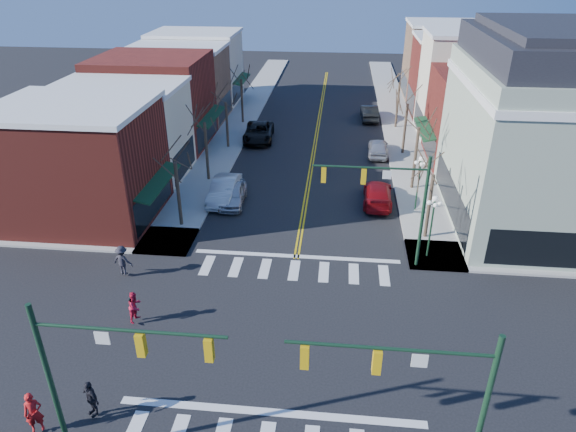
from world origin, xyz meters
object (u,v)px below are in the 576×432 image
(car_left_near, at_px, (233,194))
(pedestrian_red_a, at_px, (34,413))
(car_right_far, at_px, (369,112))
(car_left_far, at_px, (259,132))
(car_right_near, at_px, (378,194))
(lamppost_corner, at_px, (433,216))
(victorian_corner, at_px, (555,131))
(lamppost_midblock, at_px, (419,174))
(car_left_mid, at_px, (224,190))
(car_right_mid, at_px, (378,147))
(pedestrian_red_b, at_px, (135,306))
(pedestrian_dark_a, at_px, (91,398))
(pedestrian_dark_b, at_px, (123,260))

(car_left_near, distance_m, pedestrian_red_a, 21.75)
(car_right_far, bearing_deg, pedestrian_red_a, 69.03)
(car_left_far, relative_size, car_right_near, 1.16)
(car_left_far, bearing_deg, car_left_near, -92.70)
(lamppost_corner, xyz_separation_m, car_left_far, (-13.96, 21.03, -2.12))
(victorian_corner, distance_m, car_right_near, 12.61)
(lamppost_corner, xyz_separation_m, lamppost_midblock, (0.00, 6.50, 0.00))
(lamppost_corner, relative_size, lamppost_midblock, 1.00)
(victorian_corner, relative_size, car_left_mid, 2.74)
(car_left_far, relative_size, car_right_mid, 1.34)
(lamppost_corner, distance_m, pedestrian_red_b, 17.90)
(car_right_mid, bearing_deg, pedestrian_dark_a, 70.13)
(car_right_mid, relative_size, pedestrian_red_a, 2.41)
(car_right_mid, distance_m, pedestrian_red_b, 29.34)
(pedestrian_red_b, bearing_deg, car_right_mid, -12.77)
(car_left_near, height_order, pedestrian_red_a, pedestrian_red_a)
(victorian_corner, xyz_separation_m, car_left_near, (-22.01, 0.40, -5.89))
(car_right_far, xyz_separation_m, pedestrian_dark_b, (-15.66, -33.19, 0.25))
(car_left_far, xyz_separation_m, car_right_far, (11.42, 8.25, -0.01))
(car_left_mid, height_order, car_left_far, car_left_mid)
(car_right_near, xyz_separation_m, car_right_far, (0.19, 21.70, 0.08))
(lamppost_corner, bearing_deg, car_left_near, 154.97)
(lamppost_corner, xyz_separation_m, car_right_far, (-2.54, 29.28, -2.12))
(car_left_far, relative_size, car_right_far, 1.20)
(victorian_corner, bearing_deg, pedestrian_red_a, -140.66)
(victorian_corner, xyz_separation_m, car_left_far, (-22.26, 15.03, -5.81))
(lamppost_corner, height_order, pedestrian_red_a, lamppost_corner)
(car_left_far, distance_m, pedestrian_red_b, 29.07)
(lamppost_midblock, height_order, car_left_far, lamppost_midblock)
(car_left_far, bearing_deg, car_right_mid, -18.37)
(pedestrian_dark_a, bearing_deg, car_right_near, 92.16)
(car_left_near, bearing_deg, car_right_far, 61.19)
(car_left_far, bearing_deg, pedestrian_dark_b, -103.34)
(car_right_far, bearing_deg, lamppost_corner, 92.49)
(pedestrian_red_b, xyz_separation_m, pedestrian_dark_a, (0.41, -6.06, 0.01))
(lamppost_midblock, height_order, pedestrian_dark_b, lamppost_midblock)
(pedestrian_red_a, distance_m, pedestrian_red_b, 7.22)
(pedestrian_dark_b, bearing_deg, victorian_corner, -149.41)
(car_left_mid, distance_m, car_right_near, 11.74)
(lamppost_midblock, bearing_deg, lamppost_corner, -90.00)
(pedestrian_dark_a, bearing_deg, car_right_far, 106.07)
(pedestrian_dark_a, bearing_deg, pedestrian_red_b, 126.57)
(pedestrian_red_b, bearing_deg, lamppost_corner, -48.17)
(lamppost_midblock, bearing_deg, car_right_far, 96.37)
(victorian_corner, bearing_deg, pedestrian_dark_b, -159.50)
(pedestrian_red_b, bearing_deg, lamppost_midblock, -32.49)
(car_left_far, distance_m, pedestrian_dark_a, 35.10)
(car_right_far, bearing_deg, victorian_corner, 112.50)
(pedestrian_red_a, distance_m, pedestrian_dark_b, 11.16)
(car_right_far, bearing_deg, car_left_near, 61.53)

